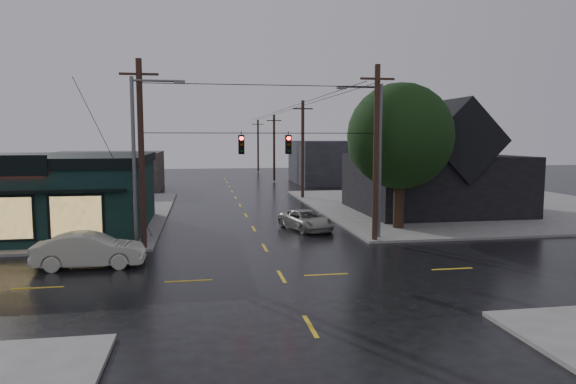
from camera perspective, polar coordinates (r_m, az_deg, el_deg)
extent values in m
plane|color=black|center=(22.71, -0.72, -9.40)|extent=(160.00, 160.00, 0.00)
cube|color=slate|center=(48.11, 19.55, -1.42)|extent=(28.00, 28.00, 0.15)
cube|color=black|center=(36.72, -28.01, -0.59)|extent=(16.00, 12.00, 4.20)
cube|color=black|center=(36.55, -28.20, 3.15)|extent=(16.30, 12.30, 0.60)
cube|color=black|center=(42.93, 15.77, 0.96)|extent=(12.00, 11.00, 4.50)
cylinder|color=black|center=(34.39, 12.23, -0.21)|extent=(0.70, 0.70, 4.45)
sphere|color=black|center=(34.19, 12.37, 6.09)|extent=(6.89, 6.89, 6.89)
cylinder|color=black|center=(28.33, -2.78, 6.56)|extent=(13.00, 0.04, 0.04)
cube|color=#302623|center=(62.65, -19.38, 2.21)|extent=(12.00, 10.00, 4.40)
cube|color=#252429|center=(69.46, 6.60, 3.35)|extent=(14.00, 12.00, 5.60)
imported|color=#B3B39D|center=(25.85, -21.17, -6.04)|extent=(4.98, 1.79, 1.63)
imported|color=#9C9990|center=(33.79, 2.02, -3.14)|extent=(3.48, 5.10, 1.30)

